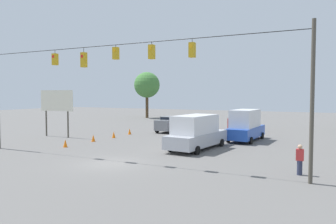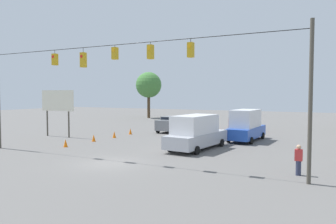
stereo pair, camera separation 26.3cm
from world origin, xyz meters
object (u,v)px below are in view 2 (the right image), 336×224
object	(u,v)px
box_truck_blue_oncoming_far	(246,126)
traffic_cone_second	(94,138)
traffic_cone_fourth	(130,131)
tree_horizon_left	(149,85)
traffic_cone_nearest	(66,143)
sedan_grey_withflow_far	(171,124)
pedestrian	(299,160)
overhead_signal_span	(115,79)
box_truck_silver_crossing_near	(196,132)
roadside_billboard	(57,103)
traffic_cone_third	(114,135)
sedan_red_oncoming_deep	(243,122)

from	to	relation	value
box_truck_blue_oncoming_far	traffic_cone_second	bearing A→B (deg)	29.12
traffic_cone_fourth	tree_horizon_left	size ratio (longest dim) A/B	0.08
box_truck_blue_oncoming_far	traffic_cone_nearest	size ratio (longest dim) A/B	9.59
traffic_cone_fourth	sedan_grey_withflow_far	bearing A→B (deg)	-128.05
sedan_grey_withflow_far	traffic_cone_fourth	size ratio (longest dim) A/B	6.32
sedan_grey_withflow_far	pedestrian	size ratio (longest dim) A/B	2.46
overhead_signal_span	box_truck_blue_oncoming_far	world-z (taller)	overhead_signal_span
box_truck_silver_crossing_near	traffic_cone_second	bearing A→B (deg)	2.34
roadside_billboard	tree_horizon_left	xyz separation A→B (m)	(5.45, -27.70, 2.62)
traffic_cone_nearest	pedestrian	xyz separation A→B (m)	(-18.38, 1.28, 0.52)
overhead_signal_span	box_truck_silver_crossing_near	xyz separation A→B (m)	(-2.87, -6.91, -4.02)
traffic_cone_second	pedestrian	size ratio (longest dim) A/B	0.39
roadside_billboard	sedan_grey_withflow_far	bearing A→B (deg)	-133.72
box_truck_silver_crossing_near	traffic_cone_nearest	distance (m)	10.98
box_truck_blue_oncoming_far	tree_horizon_left	size ratio (longest dim) A/B	0.74
traffic_cone_third	pedestrian	distance (m)	19.90
roadside_billboard	tree_horizon_left	distance (m)	28.35
traffic_cone_second	pedestrian	distance (m)	19.05
tree_horizon_left	traffic_cone_nearest	bearing A→B (deg)	108.96
traffic_cone_nearest	pedestrian	bearing A→B (deg)	176.01
roadside_billboard	box_truck_silver_crossing_near	bearing A→B (deg)	177.76
box_truck_blue_oncoming_far	tree_horizon_left	distance (m)	32.46
box_truck_blue_oncoming_far	pedestrian	size ratio (longest dim) A/B	3.74
tree_horizon_left	overhead_signal_span	bearing A→B (deg)	117.58
traffic_cone_fourth	box_truck_blue_oncoming_far	bearing A→B (deg)	-176.27
tree_horizon_left	sedan_red_oncoming_deep	bearing A→B (deg)	147.98
box_truck_blue_oncoming_far	traffic_cone_nearest	distance (m)	16.47
sedan_grey_withflow_far	roadside_billboard	world-z (taller)	roadside_billboard
traffic_cone_fourth	box_truck_silver_crossing_near	bearing A→B (deg)	150.59
sedan_red_oncoming_deep	traffic_cone_fourth	xyz separation A→B (m)	(10.09, 9.33, -0.69)
sedan_grey_withflow_far	traffic_cone_second	size ratio (longest dim) A/B	6.32
box_truck_blue_oncoming_far	traffic_cone_fourth	world-z (taller)	box_truck_blue_oncoming_far
overhead_signal_span	sedan_red_oncoming_deep	distance (m)	22.61
roadside_billboard	traffic_cone_nearest	bearing A→B (deg)	140.63
sedan_red_oncoming_deep	traffic_cone_fourth	size ratio (longest dim) A/B	7.09
overhead_signal_span	sedan_grey_withflow_far	distance (m)	17.67
traffic_cone_second	traffic_cone_third	world-z (taller)	same
sedan_red_oncoming_deep	traffic_cone_nearest	world-z (taller)	sedan_red_oncoming_deep
traffic_cone_third	box_truck_silver_crossing_near	bearing A→B (deg)	165.60
overhead_signal_span	traffic_cone_nearest	xyz separation A→B (m)	(7.29, -2.89, -5.06)
traffic_cone_fourth	roadside_billboard	distance (m)	8.24
traffic_cone_third	traffic_cone_second	bearing A→B (deg)	87.18
traffic_cone_nearest	traffic_cone_fourth	size ratio (longest dim) A/B	1.00
traffic_cone_nearest	traffic_cone_third	size ratio (longest dim) A/B	1.00
box_truck_silver_crossing_near	sedan_red_oncoming_deep	xyz separation A→B (m)	(0.14, -15.10, -0.35)
sedan_red_oncoming_deep	overhead_signal_span	bearing A→B (deg)	82.92
traffic_cone_second	tree_horizon_left	xyz separation A→B (m)	(11.08, -28.73, 5.79)
sedan_grey_withflow_far	box_truck_silver_crossing_near	bearing A→B (deg)	126.79
sedan_grey_withflow_far	traffic_cone_nearest	size ratio (longest dim) A/B	6.32
traffic_cone_third	tree_horizon_left	size ratio (longest dim) A/B	0.08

